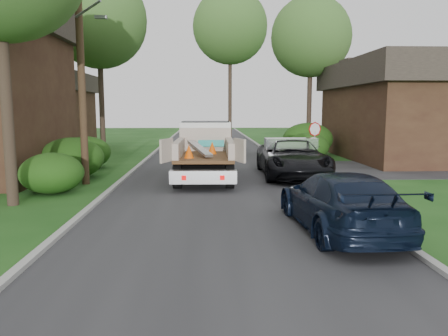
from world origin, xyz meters
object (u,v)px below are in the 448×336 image
house_left_far (40,110)px  tree_right_far (311,37)px  flatbed_truck (205,147)px  black_pickup (292,158)px  navy_suv (340,202)px  tree_left_far (99,20)px  utility_pole (81,58)px  stop_sign (315,135)px  tree_center_far (230,27)px  house_right (417,109)px

house_left_far → tree_right_far: (21.00, -2.00, 5.43)m
flatbed_truck → black_pickup: flatbed_truck is taller
house_left_far → navy_suv: house_left_far is taller
tree_left_far → tree_right_far: bearing=11.3°
house_left_far → utility_pole: bearing=-64.8°
stop_sign → tree_right_far: size_ratio=0.22×
house_left_far → flatbed_truck: bearing=-48.9°
tree_left_far → tree_center_far: 16.22m
house_right → stop_sign: bearing=-147.3°
house_right → flatbed_truck: (-13.47, -6.96, -1.77)m
utility_pole → tree_center_far: (7.48, 25.02, 5.81)m
utility_pole → navy_suv: utility_pole is taller
house_right → flatbed_truck: size_ratio=1.91×
utility_pole → stop_sign: bearing=20.6°
tree_left_far → tree_center_far: tree_center_far is taller
utility_pole → black_pickup: utility_pole is taller
stop_sign → utility_pole: bearing=-159.4°
tree_right_far → tree_center_far: (-5.50, 10.00, 2.50)m
tree_center_far → tree_right_far: bearing=-61.2°
stop_sign → black_pickup: (-1.60, -2.28, -0.91)m
tree_right_far → utility_pole: bearing=-130.8°
stop_sign → house_right: (7.80, 5.00, 1.38)m
stop_sign → tree_right_far: (2.30, 11.00, 6.70)m
house_right → tree_center_far: tree_center_far is taller
black_pickup → flatbed_truck: bearing=177.2°
stop_sign → tree_left_far: (-12.70, 8.00, 7.20)m
stop_sign → flatbed_truck: bearing=-160.9°
tree_right_far → tree_left_far: bearing=-168.7°
stop_sign → flatbed_truck: (-5.67, -1.96, -0.39)m
black_pickup → navy_suv: size_ratio=1.17×
tree_center_far → black_pickup: (1.60, -23.28, -10.11)m
tree_left_far → flatbed_truck: 14.37m
house_left_far → tree_left_far: tree_left_far is taller
house_right → navy_suv: house_right is taller
house_right → tree_right_far: (-5.50, 6.00, 5.32)m
tree_center_far → utility_pole: bearing=-106.6°
house_right → navy_suv: (-10.01, -16.50, -2.38)m
stop_sign → house_left_far: 22.81m
house_left_far → navy_suv: bearing=-56.1°
utility_pole → flatbed_truck: (5.02, 2.05, -3.78)m
tree_left_far → black_pickup: tree_left_far is taller
tree_center_far → black_pickup: bearing=-86.1°
tree_center_far → tree_left_far: bearing=-126.2°
house_right → flatbed_truck: 15.26m
tree_center_far → navy_suv: (0.99, -32.50, -10.20)m
house_left_far → flatbed_truck: size_ratio=1.11×
stop_sign → utility_pole: 11.91m
stop_sign → house_right: size_ratio=0.19×
house_left_far → house_right: 27.68m
house_left_far → house_right: bearing=-16.8°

